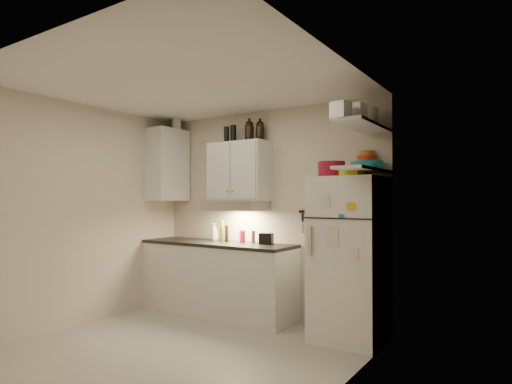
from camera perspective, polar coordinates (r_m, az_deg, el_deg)
The scene contains 36 objects.
floor at distance 4.49m, azimuth -9.62°, elevation -20.16°, with size 3.20×3.00×0.02m, color #B5B0A7.
ceiling at distance 4.40m, azimuth -9.52°, elevation 14.09°, with size 3.20×3.00×0.02m, color white.
back_wall at distance 5.45m, azimuth 1.35°, elevation -2.75°, with size 3.20×0.02×2.60m, color beige.
left_wall at distance 5.47m, azimuth -21.99°, elevation -2.67°, with size 0.02×3.00×2.60m, color beige.
right_wall at distance 3.36m, azimuth 10.96°, elevation -3.81°, with size 0.02×3.00×2.60m, color beige.
base_cabinet at distance 5.61m, azimuth -5.24°, elevation -11.54°, with size 2.10×0.60×0.88m, color white.
countertop at distance 5.54m, azimuth -5.23°, elevation -6.86°, with size 2.10×0.62×0.04m, color black.
upper_cabinet at distance 5.48m, azimuth -2.29°, elevation 2.75°, with size 0.80×0.33×0.75m, color white.
side_cabinet at distance 6.13m, azimuth -11.70°, elevation 3.55°, with size 0.33×0.55×1.00m, color white.
range_hood at distance 5.42m, azimuth -2.70°, elevation -1.81°, with size 0.76×0.46×0.12m, color silver.
fridge at distance 4.61m, azimuth 12.38°, elevation -8.66°, with size 0.70×0.68×1.70m, color white.
shelf_hi at distance 4.44m, azimuth 14.12°, elevation 8.56°, with size 0.30×0.95×0.03m, color white.
shelf_lo at distance 4.38m, azimuth 14.14°, elevation 2.88°, with size 0.30×0.95×0.03m, color white.
knife_strip at distance 5.09m, azimuth 7.89°, elevation -2.64°, with size 0.42×0.02×0.03m, color black.
dutch_oven at distance 4.58m, azimuth 10.03°, elevation 2.97°, with size 0.28×0.28×0.16m, color maroon.
book_stack at distance 4.38m, azimuth 13.10°, elevation 2.66°, with size 0.21×0.26×0.09m, color gold.
spice_jar at distance 4.45m, azimuth 11.82°, elevation 2.73°, with size 0.06×0.06×0.11m, color silver.
stock_pot at distance 4.71m, azimuth 14.26°, elevation 9.46°, with size 0.29×0.29×0.21m, color silver.
tin_a at distance 4.35m, azimuth 13.10°, elevation 10.17°, with size 0.18×0.17×0.18m, color #AAAAAD.
tin_b at distance 4.11m, azimuth 11.25°, elevation 10.62°, with size 0.15×0.15×0.15m, color #AAAAAD.
bowl_teal at distance 4.75m, azimuth 14.91°, elevation 3.41°, with size 0.27×0.27×0.11m, color teal.
bowl_orange at distance 4.85m, azimuth 14.56°, elevation 4.33°, with size 0.21×0.21×0.06m, color red.
bowl_yellow at distance 4.86m, azimuth 14.56°, elevation 5.02°, with size 0.17×0.17×0.05m, color orange.
plates at distance 4.41m, azimuth 14.21°, elevation 3.48°, with size 0.27×0.27×0.07m, color teal.
growler_a at distance 5.44m, azimuth -0.90°, elevation 8.18°, with size 0.11×0.11×0.27m, color black, non-canonical shape.
growler_b at distance 5.43m, azimuth 0.54°, elevation 8.16°, with size 0.11×0.11×0.26m, color black, non-canonical shape.
thermos_a at distance 5.58m, azimuth -3.04°, elevation 7.73°, with size 0.08×0.08×0.23m, color black.
thermos_b at distance 5.56m, azimuth -3.94°, elevation 7.64°, with size 0.07×0.07×0.20m, color black.
side_jar at distance 6.21m, azimuth -10.53°, elevation 8.92°, with size 0.13×0.13×0.17m, color silver.
soap_bottle at distance 5.73m, azimuth -5.59°, elevation -5.19°, with size 0.10×0.10×0.25m, color white.
pepper_mill at distance 5.38m, azimuth -0.38°, elevation -6.00°, with size 0.05×0.05×0.15m, color brown.
oil_bottle at distance 5.56m, azimuth -4.59°, elevation -5.21°, with size 0.05×0.05×0.28m, color #565816.
vinegar_bottle at distance 5.50m, azimuth -3.93°, elevation -5.57°, with size 0.04×0.04×0.22m, color black.
clear_bottle at distance 5.46m, azimuth -2.02°, elevation -5.84°, with size 0.06×0.06×0.17m, color silver.
red_jar at distance 5.45m, azimuth -1.83°, elevation -5.98°, with size 0.07×0.07×0.15m, color maroon.
caddy at distance 5.23m, azimuth 1.38°, elevation -6.25°, with size 0.16×0.11×0.14m, color black.
Camera 1 is at (2.90, -3.10, 1.46)m, focal length 30.00 mm.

